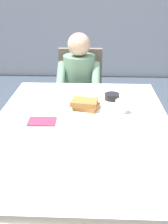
# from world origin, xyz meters

# --- Properties ---
(ground_plane) EXTENTS (14.00, 14.00, 0.00)m
(ground_plane) POSITION_xyz_m (0.00, 0.00, 0.00)
(ground_plane) COLOR #3D4756
(dining_table_main) EXTENTS (1.12, 1.52, 0.74)m
(dining_table_main) POSITION_xyz_m (0.00, 0.00, 0.65)
(dining_table_main) COLOR silver
(dining_table_main) RESTS_ON ground
(chair_diner) EXTENTS (0.44, 0.45, 0.93)m
(chair_diner) POSITION_xyz_m (-0.07, 1.17, 0.53)
(chair_diner) COLOR #7A6B5B
(chair_diner) RESTS_ON ground
(diner_person) EXTENTS (0.40, 0.43, 1.12)m
(diner_person) POSITION_xyz_m (-0.07, 1.01, 0.67)
(diner_person) COLOR gray
(diner_person) RESTS_ON ground
(plate_breakfast) EXTENTS (0.28, 0.28, 0.02)m
(plate_breakfast) POSITION_xyz_m (0.02, 0.20, 0.75)
(plate_breakfast) COLOR white
(plate_breakfast) RESTS_ON dining_table_main
(breakfast_stack) EXTENTS (0.20, 0.17, 0.06)m
(breakfast_stack) POSITION_xyz_m (0.02, 0.19, 0.79)
(breakfast_stack) COLOR #A36B33
(breakfast_stack) RESTS_ON plate_breakfast
(cup_coffee) EXTENTS (0.11, 0.08, 0.08)m
(cup_coffee) POSITION_xyz_m (0.25, 0.17, 0.78)
(cup_coffee) COLOR white
(cup_coffee) RESTS_ON dining_table_main
(bowl_butter) EXTENTS (0.11, 0.11, 0.04)m
(bowl_butter) POSITION_xyz_m (0.20, 0.40, 0.76)
(bowl_butter) COLOR black
(bowl_butter) RESTS_ON dining_table_main
(fork_left_of_plate) EXTENTS (0.04, 0.18, 0.00)m
(fork_left_of_plate) POSITION_xyz_m (-0.17, 0.18, 0.74)
(fork_left_of_plate) COLOR silver
(fork_left_of_plate) RESTS_ON dining_table_main
(knife_right_of_plate) EXTENTS (0.01, 0.20, 0.00)m
(knife_right_of_plate) POSITION_xyz_m (0.21, 0.18, 0.74)
(knife_right_of_plate) COLOR silver
(knife_right_of_plate) RESTS_ON dining_table_main
(spoon_near_edge) EXTENTS (0.15, 0.03, 0.00)m
(spoon_near_edge) POSITION_xyz_m (0.01, -0.11, 0.74)
(spoon_near_edge) COLOR silver
(spoon_near_edge) RESTS_ON dining_table_main
(napkin_folded) EXTENTS (0.17, 0.13, 0.01)m
(napkin_folded) POSITION_xyz_m (-0.24, 0.01, 0.74)
(napkin_folded) COLOR #8C2D4C
(napkin_folded) RESTS_ON dining_table_main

